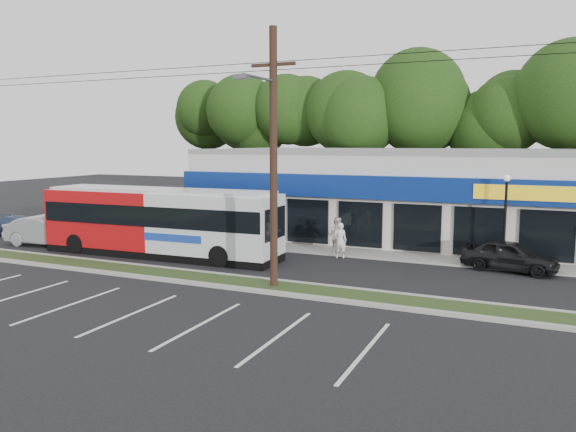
% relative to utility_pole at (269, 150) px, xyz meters
% --- Properties ---
extents(ground, '(120.00, 120.00, 0.00)m').
position_rel_utility_pole_xyz_m(ground, '(-2.83, -0.93, -5.41)').
color(ground, black).
rests_on(ground, ground).
extents(grass_strip, '(40.00, 1.60, 0.12)m').
position_rel_utility_pole_xyz_m(grass_strip, '(-2.83, 0.07, -5.35)').
color(grass_strip, '#213315').
rests_on(grass_strip, ground).
extents(curb_south, '(40.00, 0.25, 0.14)m').
position_rel_utility_pole_xyz_m(curb_south, '(-2.83, -0.78, -5.34)').
color(curb_south, '#9E9E93').
rests_on(curb_south, ground).
extents(curb_north, '(40.00, 0.25, 0.14)m').
position_rel_utility_pole_xyz_m(curb_north, '(-2.83, 0.92, -5.34)').
color(curb_north, '#9E9E93').
rests_on(curb_north, ground).
extents(sidewalk, '(32.00, 2.20, 0.10)m').
position_rel_utility_pole_xyz_m(sidewalk, '(2.17, 8.07, -5.36)').
color(sidewalk, '#9E9E93').
rests_on(sidewalk, ground).
extents(strip_mall, '(25.00, 12.55, 5.30)m').
position_rel_utility_pole_xyz_m(strip_mall, '(2.67, 14.99, -2.76)').
color(strip_mall, silver).
rests_on(strip_mall, ground).
extents(utility_pole, '(50.00, 2.77, 10.00)m').
position_rel_utility_pole_xyz_m(utility_pole, '(0.00, 0.00, 0.00)').
color(utility_pole, black).
rests_on(utility_pole, ground).
extents(lamp_post, '(0.30, 0.30, 4.25)m').
position_rel_utility_pole_xyz_m(lamp_post, '(8.17, 7.87, -2.74)').
color(lamp_post, black).
rests_on(lamp_post, ground).
extents(tree_line, '(46.76, 6.76, 11.83)m').
position_rel_utility_pole_xyz_m(tree_line, '(1.17, 25.07, 3.00)').
color(tree_line, black).
rests_on(tree_line, ground).
extents(metrobus, '(12.74, 3.11, 3.40)m').
position_rel_utility_pole_xyz_m(metrobus, '(-7.85, 3.57, -3.61)').
color(metrobus, '#B20D11').
rests_on(metrobus, ground).
extents(car_dark, '(4.36, 2.42, 1.40)m').
position_rel_utility_pole_xyz_m(car_dark, '(8.48, 7.07, -4.71)').
color(car_dark, black).
rests_on(car_dark, ground).
extents(car_silver, '(5.12, 2.17, 1.64)m').
position_rel_utility_pole_xyz_m(car_silver, '(-15.25, 3.28, -4.59)').
color(car_silver, '#989B9F').
rests_on(car_silver, ground).
extents(car_blue, '(4.25, 1.96, 1.20)m').
position_rel_utility_pole_xyz_m(car_blue, '(-19.42, 4.99, -4.81)').
color(car_blue, navy).
rests_on(car_blue, ground).
extents(pedestrian_a, '(0.74, 0.59, 1.78)m').
position_rel_utility_pole_xyz_m(pedestrian_a, '(0.65, 6.68, -4.52)').
color(pedestrian_a, silver).
rests_on(pedestrian_a, ground).
extents(pedestrian_b, '(0.93, 0.72, 1.91)m').
position_rel_utility_pole_xyz_m(pedestrian_b, '(0.15, 7.57, -4.46)').
color(pedestrian_b, beige).
rests_on(pedestrian_b, ground).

